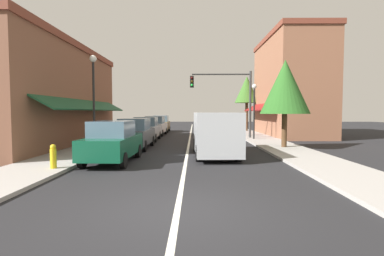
# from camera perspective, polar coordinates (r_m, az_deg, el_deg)

# --- Properties ---
(ground_plane) EXTENTS (80.00, 80.00, 0.00)m
(ground_plane) POSITION_cam_1_polar(r_m,az_deg,el_deg) (24.31, -0.40, -1.89)
(ground_plane) COLOR black
(sidewalk_left) EXTENTS (2.60, 56.00, 0.12)m
(sidewalk_left) POSITION_cam_1_polar(r_m,az_deg,el_deg) (25.00, -13.12, -1.69)
(sidewalk_left) COLOR #A39E99
(sidewalk_left) RESTS_ON ground
(sidewalk_right) EXTENTS (2.60, 56.00, 0.12)m
(sidewalk_right) POSITION_cam_1_polar(r_m,az_deg,el_deg) (24.84, 12.39, -1.72)
(sidewalk_right) COLOR #A39E99
(sidewalk_right) RESTS_ON ground
(lane_center_stripe) EXTENTS (0.14, 52.00, 0.01)m
(lane_center_stripe) POSITION_cam_1_polar(r_m,az_deg,el_deg) (24.31, -0.40, -1.88)
(lane_center_stripe) COLOR silver
(lane_center_stripe) RESTS_ON ground
(storefront_left_block) EXTENTS (6.86, 14.20, 6.45)m
(storefront_left_block) POSITION_cam_1_polar(r_m,az_deg,el_deg) (20.77, -28.26, 5.78)
(storefront_left_block) COLOR brown
(storefront_left_block) RESTS_ON ground
(storefront_right_block) EXTENTS (5.68, 10.20, 8.89)m
(storefront_right_block) POSITION_cam_1_polar(r_m,az_deg,el_deg) (27.69, 18.77, 7.77)
(storefront_right_block) COLOR #8E5B42
(storefront_right_block) RESTS_ON ground
(parked_car_nearest_left) EXTENTS (1.83, 4.12, 1.77)m
(parked_car_nearest_left) POSITION_cam_1_polar(r_m,az_deg,el_deg) (12.73, -15.36, -2.65)
(parked_car_nearest_left) COLOR #0F4C33
(parked_car_nearest_left) RESTS_ON ground
(parked_car_second_left) EXTENTS (1.81, 4.12, 1.77)m
(parked_car_second_left) POSITION_cam_1_polar(r_m,az_deg,el_deg) (17.21, -11.19, -1.10)
(parked_car_second_left) COLOR #4C5156
(parked_car_second_left) RESTS_ON ground
(parked_car_third_left) EXTENTS (1.82, 4.12, 1.77)m
(parked_car_third_left) POSITION_cam_1_polar(r_m,az_deg,el_deg) (21.88, -8.99, -0.18)
(parked_car_third_left) COLOR #B7BABF
(parked_car_third_left) RESTS_ON ground
(parked_car_far_left) EXTENTS (1.87, 4.14, 1.77)m
(parked_car_far_left) POSITION_cam_1_polar(r_m,az_deg,el_deg) (26.70, -7.26, 0.43)
(parked_car_far_left) COLOR silver
(parked_car_far_left) RESTS_ON ground
(parked_car_distant_left) EXTENTS (1.84, 4.13, 1.77)m
(parked_car_distant_left) POSITION_cam_1_polar(r_m,az_deg,el_deg) (31.33, -6.14, 0.84)
(parked_car_distant_left) COLOR brown
(parked_car_distant_left) RESTS_ON ground
(van_in_lane) EXTENTS (2.12, 5.23, 2.12)m
(van_in_lane) POSITION_cam_1_polar(r_m,az_deg,el_deg) (14.14, 4.60, -0.88)
(van_in_lane) COLOR #B2B7BC
(van_in_lane) RESTS_ON ground
(traffic_signal_mast_arm) EXTENTS (4.86, 0.50, 5.37)m
(traffic_signal_mast_arm) POSITION_cam_1_polar(r_m,az_deg,el_deg) (23.11, 7.27, 6.94)
(traffic_signal_mast_arm) COLOR #333333
(traffic_signal_mast_arm) RESTS_ON ground
(street_lamp_left_near) EXTENTS (0.36, 0.36, 5.08)m
(street_lamp_left_near) POSITION_cam_1_polar(r_m,az_deg,el_deg) (15.99, -18.87, 7.49)
(street_lamp_left_near) COLOR black
(street_lamp_left_near) RESTS_ON ground
(street_lamp_right_mid) EXTENTS (0.36, 0.36, 4.25)m
(street_lamp_right_mid) POSITION_cam_1_polar(r_m,az_deg,el_deg) (22.24, 12.18, 5.07)
(street_lamp_right_mid) COLOR black
(street_lamp_right_mid) RESTS_ON ground
(tree_right_near) EXTENTS (2.81, 2.81, 5.14)m
(tree_right_near) POSITION_cam_1_polar(r_m,az_deg,el_deg) (17.57, 17.90, 7.67)
(tree_right_near) COLOR #4C331E
(tree_right_near) RESTS_ON ground
(tree_right_far) EXTENTS (2.60, 2.60, 6.00)m
(tree_right_far) POSITION_cam_1_polar(r_m,az_deg,el_deg) (31.90, 10.77, 7.40)
(tree_right_far) COLOR #4C331E
(tree_right_far) RESTS_ON ground
(fire_hydrant) EXTENTS (0.22, 0.22, 0.87)m
(fire_hydrant) POSITION_cam_1_polar(r_m,az_deg,el_deg) (11.55, -25.71, -5.07)
(fire_hydrant) COLOR gold
(fire_hydrant) RESTS_ON ground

